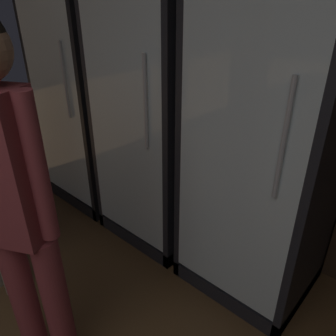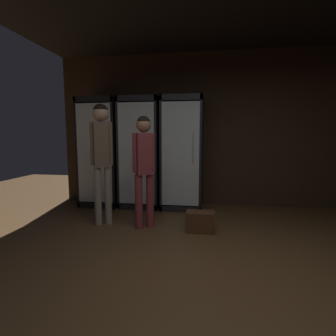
{
  "view_description": "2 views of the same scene",
  "coord_description": "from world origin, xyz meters",
  "px_view_note": "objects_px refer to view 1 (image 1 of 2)",
  "views": [
    {
      "loc": [
        0.04,
        1.19,
        1.57
      ],
      "look_at": [
        -0.99,
        2.33,
        0.76
      ],
      "focal_mm": 35.0,
      "sensor_mm": 36.0,
      "label": 1
    },
    {
      "loc": [
        -0.15,
        -1.95,
        1.29
      ],
      "look_at": [
        -0.84,
        2.53,
        0.73
      ],
      "focal_mm": 28.01,
      "sensor_mm": 36.0,
      "label": 2
    }
  ],
  "objects_px": {
    "cooler_left": "(164,102)",
    "shopper_near": "(13,195)",
    "cooler_far_left": "(94,84)",
    "cooler_center": "(272,131)"
  },
  "relations": [
    {
      "from": "cooler_left",
      "to": "shopper_near",
      "type": "height_order",
      "value": "cooler_left"
    },
    {
      "from": "cooler_far_left",
      "to": "cooler_center",
      "type": "bearing_deg",
      "value": 0.05
    },
    {
      "from": "cooler_far_left",
      "to": "cooler_center",
      "type": "relative_size",
      "value": 1.0
    },
    {
      "from": "cooler_left",
      "to": "cooler_center",
      "type": "xyz_separation_m",
      "value": [
        0.75,
        0.0,
        -0.01
      ]
    },
    {
      "from": "cooler_left",
      "to": "shopper_near",
      "type": "xyz_separation_m",
      "value": [
        0.34,
        -1.16,
        -0.02
      ]
    },
    {
      "from": "cooler_far_left",
      "to": "shopper_near",
      "type": "distance_m",
      "value": 1.6
    },
    {
      "from": "cooler_center",
      "to": "shopper_near",
      "type": "height_order",
      "value": "cooler_center"
    },
    {
      "from": "cooler_left",
      "to": "cooler_center",
      "type": "distance_m",
      "value": 0.75
    },
    {
      "from": "cooler_far_left",
      "to": "cooler_left",
      "type": "xyz_separation_m",
      "value": [
        0.75,
        0.0,
        0.01
      ]
    },
    {
      "from": "cooler_left",
      "to": "cooler_center",
      "type": "bearing_deg",
      "value": 0.09
    }
  ]
}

